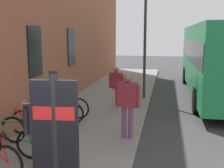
{
  "coord_description": "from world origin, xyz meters",
  "views": [
    {
      "loc": [
        -2.84,
        -0.67,
        2.93
      ],
      "look_at": [
        4.95,
        0.86,
        1.52
      ],
      "focal_mm": 44.95,
      "sensor_mm": 36.0,
      "label": 1
    }
  ],
  "objects_px": {
    "bicycle_nearest_sign": "(65,106)",
    "pedestrian_crossing_street": "(37,123)",
    "bicycle_leaning_wall": "(32,130)",
    "bicycle_under_window": "(10,142)",
    "bicycle_by_door": "(42,121)",
    "transit_info_sign": "(56,138)",
    "pedestrian_by_facade": "(128,99)",
    "bicycle_beside_lamp": "(56,113)",
    "street_lamp": "(145,25)",
    "pedestrian_near_bus": "(116,83)",
    "city_bus": "(217,56)"
  },
  "relations": [
    {
      "from": "bicycle_under_window",
      "to": "transit_info_sign",
      "type": "relative_size",
      "value": 0.74
    },
    {
      "from": "bicycle_leaning_wall",
      "to": "city_bus",
      "type": "height_order",
      "value": "city_bus"
    },
    {
      "from": "bicycle_nearest_sign",
      "to": "transit_info_sign",
      "type": "relative_size",
      "value": 0.74
    },
    {
      "from": "bicycle_by_door",
      "to": "street_lamp",
      "type": "relative_size",
      "value": 0.32
    },
    {
      "from": "bicycle_by_door",
      "to": "transit_info_sign",
      "type": "bearing_deg",
      "value": -152.43
    },
    {
      "from": "city_bus",
      "to": "bicycle_beside_lamp",
      "type": "bearing_deg",
      "value": 136.79
    },
    {
      "from": "bicycle_under_window",
      "to": "bicycle_by_door",
      "type": "relative_size",
      "value": 1.02
    },
    {
      "from": "bicycle_under_window",
      "to": "bicycle_by_door",
      "type": "bearing_deg",
      "value": -1.51
    },
    {
      "from": "bicycle_leaning_wall",
      "to": "bicycle_by_door",
      "type": "xyz_separation_m",
      "value": [
        0.78,
        0.09,
        0.0
      ]
    },
    {
      "from": "bicycle_leaning_wall",
      "to": "bicycle_nearest_sign",
      "type": "height_order",
      "value": "same"
    },
    {
      "from": "bicycle_by_door",
      "to": "city_bus",
      "type": "xyz_separation_m",
      "value": [
        6.9,
        -5.76,
        1.41
      ]
    },
    {
      "from": "bicycle_leaning_wall",
      "to": "pedestrian_by_facade",
      "type": "relative_size",
      "value": 0.98
    },
    {
      "from": "pedestrian_by_facade",
      "to": "bicycle_nearest_sign",
      "type": "bearing_deg",
      "value": 57.69
    },
    {
      "from": "pedestrian_by_facade",
      "to": "bicycle_by_door",
      "type": "bearing_deg",
      "value": 93.99
    },
    {
      "from": "bicycle_leaning_wall",
      "to": "bicycle_nearest_sign",
      "type": "distance_m",
      "value": 2.44
    },
    {
      "from": "transit_info_sign",
      "to": "pedestrian_near_bus",
      "type": "relative_size",
      "value": 1.48
    },
    {
      "from": "bicycle_leaning_wall",
      "to": "bicycle_under_window",
      "type": "bearing_deg",
      "value": 170.89
    },
    {
      "from": "bicycle_under_window",
      "to": "transit_info_sign",
      "type": "distance_m",
      "value": 3.58
    },
    {
      "from": "bicycle_nearest_sign",
      "to": "city_bus",
      "type": "distance_m",
      "value": 7.86
    },
    {
      "from": "bicycle_beside_lamp",
      "to": "street_lamp",
      "type": "xyz_separation_m",
      "value": [
        4.43,
        -2.39,
        2.84
      ]
    },
    {
      "from": "city_bus",
      "to": "pedestrian_near_bus",
      "type": "relative_size",
      "value": 6.49
    },
    {
      "from": "bicycle_under_window",
      "to": "bicycle_leaning_wall",
      "type": "distance_m",
      "value": 0.84
    },
    {
      "from": "pedestrian_by_facade",
      "to": "street_lamp",
      "type": "distance_m",
      "value": 5.54
    },
    {
      "from": "pedestrian_crossing_street",
      "to": "bicycle_nearest_sign",
      "type": "bearing_deg",
      "value": 11.62
    },
    {
      "from": "bicycle_nearest_sign",
      "to": "pedestrian_by_facade",
      "type": "xyz_separation_m",
      "value": [
        -1.49,
        -2.36,
        0.71
      ]
    },
    {
      "from": "bicycle_under_window",
      "to": "transit_info_sign",
      "type": "xyz_separation_m",
      "value": [
        -2.54,
        -2.21,
        1.21
      ]
    },
    {
      "from": "bicycle_beside_lamp",
      "to": "transit_info_sign",
      "type": "height_order",
      "value": "transit_info_sign"
    },
    {
      "from": "transit_info_sign",
      "to": "street_lamp",
      "type": "bearing_deg",
      "value": -1.78
    },
    {
      "from": "bicycle_nearest_sign",
      "to": "pedestrian_crossing_street",
      "type": "bearing_deg",
      "value": -168.38
    },
    {
      "from": "pedestrian_by_facade",
      "to": "pedestrian_near_bus",
      "type": "bearing_deg",
      "value": 15.9
    },
    {
      "from": "bicycle_leaning_wall",
      "to": "bicycle_beside_lamp",
      "type": "xyz_separation_m",
      "value": [
        1.63,
        0.02,
        0.0
      ]
    },
    {
      "from": "bicycle_nearest_sign",
      "to": "pedestrian_crossing_street",
      "type": "height_order",
      "value": "pedestrian_crossing_street"
    },
    {
      "from": "transit_info_sign",
      "to": "city_bus",
      "type": "xyz_separation_m",
      "value": [
        11.05,
        -3.59,
        0.2
      ]
    },
    {
      "from": "pedestrian_near_bus",
      "to": "bicycle_under_window",
      "type": "bearing_deg",
      "value": 161.26
    },
    {
      "from": "bicycle_under_window",
      "to": "bicycle_leaning_wall",
      "type": "bearing_deg",
      "value": -9.11
    },
    {
      "from": "bicycle_under_window",
      "to": "bicycle_by_door",
      "type": "distance_m",
      "value": 1.61
    },
    {
      "from": "pedestrian_crossing_street",
      "to": "bicycle_beside_lamp",
      "type": "bearing_deg",
      "value": 14.8
    },
    {
      "from": "bicycle_beside_lamp",
      "to": "city_bus",
      "type": "height_order",
      "value": "city_bus"
    },
    {
      "from": "transit_info_sign",
      "to": "pedestrian_near_bus",
      "type": "distance_m",
      "value": 7.35
    },
    {
      "from": "city_bus",
      "to": "pedestrian_crossing_street",
      "type": "relative_size",
      "value": 6.48
    },
    {
      "from": "bicycle_leaning_wall",
      "to": "bicycle_beside_lamp",
      "type": "height_order",
      "value": "same"
    },
    {
      "from": "bicycle_nearest_sign",
      "to": "bicycle_by_door",
      "type": "bearing_deg",
      "value": 177.68
    },
    {
      "from": "pedestrian_by_facade",
      "to": "street_lamp",
      "type": "xyz_separation_m",
      "value": [
        5.11,
        -0.03,
        2.12
      ]
    },
    {
      "from": "bicycle_beside_lamp",
      "to": "city_bus",
      "type": "distance_m",
      "value": 8.42
    },
    {
      "from": "bicycle_leaning_wall",
      "to": "street_lamp",
      "type": "distance_m",
      "value": 7.1
    },
    {
      "from": "bicycle_nearest_sign",
      "to": "transit_info_sign",
      "type": "bearing_deg",
      "value": -160.13
    },
    {
      "from": "bicycle_under_window",
      "to": "pedestrian_by_facade",
      "type": "xyz_separation_m",
      "value": [
        1.78,
        -2.47,
        0.71
      ]
    },
    {
      "from": "bicycle_beside_lamp",
      "to": "pedestrian_by_facade",
      "type": "bearing_deg",
      "value": -106.14
    },
    {
      "from": "bicycle_nearest_sign",
      "to": "city_bus",
      "type": "height_order",
      "value": "city_bus"
    },
    {
      "from": "bicycle_beside_lamp",
      "to": "pedestrian_crossing_street",
      "type": "relative_size",
      "value": 1.07
    }
  ]
}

